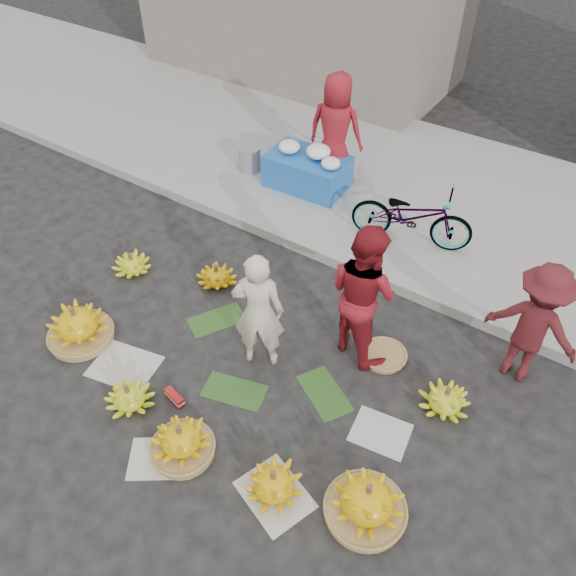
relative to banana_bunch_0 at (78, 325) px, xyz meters
The scene contains 22 objects.
ground 2.09m from the banana_bunch_0, 16.09° to the left, with size 80.00×80.00×0.00m, color black.
curb 3.42m from the banana_bunch_0, 54.24° to the left, with size 40.00×0.25×0.15m, color gray.
sidewalk 5.27m from the banana_bunch_0, 67.70° to the left, with size 40.00×4.00×0.12m, color gray.
newspaper_scatter 2.02m from the banana_bunch_0, ahead, with size 3.20×1.80×0.00m, color beige, non-canonical shape.
banana_leaves 2.06m from the banana_bunch_0, 22.24° to the left, with size 2.00×1.00×0.00m, color #1F4617, non-canonical shape.
banana_bunch_0 is the anchor object (origin of this frame).
banana_bunch_1 1.17m from the banana_bunch_0, 16.83° to the right, with size 0.54×0.54×0.30m.
banana_bunch_2 1.98m from the banana_bunch_0, 13.17° to the right, with size 0.63×0.63×0.42m.
banana_bunch_3 2.89m from the banana_bunch_0, ahead, with size 0.66×0.66×0.33m.
banana_bunch_4 3.65m from the banana_bunch_0, ahead, with size 0.79×0.79×0.48m.
banana_bunch_5 4.05m from the banana_bunch_0, 20.31° to the left, with size 0.55×0.55×0.31m.
banana_bunch_6 1.21m from the banana_bunch_0, 106.49° to the left, with size 0.44×0.44×0.29m.
banana_bunch_7 1.73m from the banana_bunch_0, 65.89° to the left, with size 0.58×0.58×0.30m.
basket_spare 3.43m from the banana_bunch_0, 28.99° to the left, with size 0.48×0.48×0.06m, color olive.
incense_stack 1.47m from the banana_bunch_0, ahead, with size 0.25×0.08×0.10m, color #B31315.
vendor_cream 2.13m from the banana_bunch_0, 25.69° to the left, with size 0.53×0.35×1.46m, color beige.
vendor_red 3.18m from the banana_bunch_0, 31.58° to the left, with size 0.81×0.63×1.66m, color maroon.
man_striped 4.84m from the banana_bunch_0, 28.03° to the left, with size 0.94×0.54×1.46m, color maroon.
flower_table 4.00m from the banana_bunch_0, 82.18° to the left, with size 1.20×0.78×0.68m.
grey_bucket 3.87m from the banana_bunch_0, 96.71° to the left, with size 0.34×0.34×0.39m, color gray.
flower_vendor 4.44m from the banana_bunch_0, 79.78° to the left, with size 0.81×0.53×1.65m, color maroon.
bicycle 4.29m from the banana_bunch_0, 56.19° to the left, with size 1.58×0.55×0.83m, color gray.
Camera 1 is at (2.33, -2.84, 4.80)m, focal length 35.00 mm.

